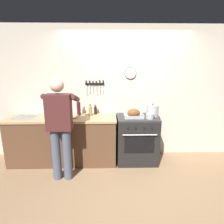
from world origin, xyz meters
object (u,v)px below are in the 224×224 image
object	(u,v)px
bottle_soy_sauce	(95,110)
bottle_olive_oil	(56,110)
person_cook	(60,123)
bottle_cooking_oil	(64,110)
roasting_pan	(134,114)
bottle_wine_red	(79,108)
saucepan	(150,116)
bottle_vinegar	(90,111)
stove	(137,139)
cutting_board	(68,117)
stock_pot	(153,111)

from	to	relation	value
bottle_soy_sauce	bottle_olive_oil	size ratio (longest dim) A/B	0.66
person_cook	bottle_cooking_oil	size ratio (longest dim) A/B	6.57
roasting_pan	bottle_wine_red	bearing A→B (deg)	168.04
roasting_pan	bottle_soy_sauce	distance (m)	0.78
saucepan	bottle_vinegar	distance (m)	1.13
stove	roasting_pan	distance (m)	0.54
bottle_soy_sauce	bottle_wine_red	xyz separation A→B (m)	(-0.32, -0.08, 0.06)
bottle_wine_red	roasting_pan	bearing A→B (deg)	-11.96
stove	bottle_vinegar	xyz separation A→B (m)	(-0.90, 0.10, 0.54)
roasting_pan	bottle_cooking_oil	size ratio (longest dim) A/B	1.39
stove	cutting_board	xyz separation A→B (m)	(-1.31, -0.02, 0.46)
saucepan	bottle_olive_oil	xyz separation A→B (m)	(-1.74, 0.19, 0.07)
stove	person_cook	xyz separation A→B (m)	(-1.31, -0.58, 0.50)
stock_pot	bottle_wine_red	size ratio (longest dim) A/B	0.74
roasting_pan	bottle_wine_red	distance (m)	1.06
roasting_pan	person_cook	bearing A→B (deg)	-158.46
saucepan	bottle_soy_sauce	xyz separation A→B (m)	(-1.01, 0.35, 0.03)
cutting_board	bottle_olive_oil	xyz separation A→B (m)	(-0.22, 0.06, 0.11)
roasting_pan	bottle_cooking_oil	bearing A→B (deg)	172.10
bottle_olive_oil	bottle_cooking_oil	bearing A→B (deg)	21.67
cutting_board	bottle_cooking_oil	world-z (taller)	bottle_cooking_oil
saucepan	bottle_wine_red	xyz separation A→B (m)	(-1.33, 0.28, 0.09)
bottle_olive_oil	cutting_board	bearing A→B (deg)	-13.87
bottle_wine_red	bottle_cooking_oil	bearing A→B (deg)	-172.53
saucepan	bottle_soy_sauce	distance (m)	1.07
roasting_pan	stock_pot	size ratio (longest dim) A/B	1.45
bottle_vinegar	person_cook	bearing A→B (deg)	-121.42
saucepan	bottle_wine_red	bearing A→B (deg)	168.20
cutting_board	bottle_cooking_oil	size ratio (longest dim) A/B	1.43
stock_pot	roasting_pan	bearing A→B (deg)	-163.77
roasting_pan	bottle_wine_red	size ratio (longest dim) A/B	1.08
saucepan	bottle_olive_oil	world-z (taller)	bottle_olive_oil
person_cook	bottle_vinegar	distance (m)	0.80
stock_pot	bottle_soy_sauce	bearing A→B (deg)	170.27
bottle_cooking_oil	bottle_wine_red	bearing A→B (deg)	7.47
stock_pot	cutting_board	world-z (taller)	stock_pot
cutting_board	bottle_vinegar	bearing A→B (deg)	16.20
stove	bottle_olive_oil	size ratio (longest dim) A/B	3.11
roasting_pan	bottle_cooking_oil	xyz separation A→B (m)	(-1.32, 0.18, 0.03)
person_cook	stove	bearing A→B (deg)	-59.05
person_cook	saucepan	world-z (taller)	person_cook
person_cook	stock_pot	bearing A→B (deg)	-62.44
person_cook	roasting_pan	distance (m)	1.32
roasting_pan	stock_pot	xyz separation A→B (m)	(0.37, 0.11, 0.03)
saucepan	cutting_board	xyz separation A→B (m)	(-1.51, 0.13, -0.04)
person_cook	bottle_cooking_oil	xyz separation A→B (m)	(-0.09, 0.67, 0.05)
saucepan	bottle_cooking_oil	world-z (taller)	bottle_cooking_oil
stove	bottle_soy_sauce	size ratio (longest dim) A/B	4.73
saucepan	bottle_wine_red	size ratio (longest dim) A/B	0.45
person_cook	cutting_board	world-z (taller)	person_cook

